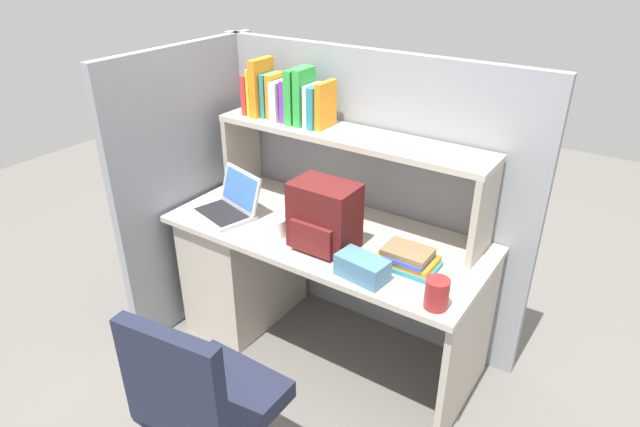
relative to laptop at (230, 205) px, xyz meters
The scene contains 14 objects.
ground_plane 0.95m from the laptop, 12.94° to the left, with size 8.00×8.00×0.00m, color slate.
desk 0.42m from the laptop, 42.27° to the left, with size 1.60×0.70×0.73m.
cubicle_partition_rear 0.72m from the laptop, 43.80° to the left, with size 1.84×0.05×1.55m, color gray.
cubicle_partition_left 0.34m from the laptop, 168.04° to the left, with size 0.05×1.06×1.55m, color gray.
overhead_hutch 0.68m from the laptop, 31.53° to the left, with size 1.44×0.28×0.45m.
reference_books_on_shelf 0.63m from the laptop, 64.42° to the left, with size 0.50×0.18×0.29m.
laptop is the anchor object (origin of this frame).
backpack 0.60m from the laptop, ahead, with size 0.30×0.22×0.32m.
computer_mouse 0.28m from the laptop, 21.18° to the left, with size 0.06×0.10×0.03m, color silver.
paper_cup 0.36m from the laptop, ahead, with size 0.08×0.08×0.09m, color white.
tissue_box 0.88m from the laptop, ahead, with size 0.22×0.12×0.10m, color teal.
snack_canister 1.22m from the laptop, ahead, with size 0.10×0.10×0.13m, color maroon.
desk_book_stack 1.00m from the laptop, ahead, with size 0.26×0.18×0.09m.
office_chair 1.13m from the laptop, 53.60° to the right, with size 0.52×0.52×0.93m.
Camera 1 is at (1.28, -1.95, 2.04)m, focal length 30.48 mm.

